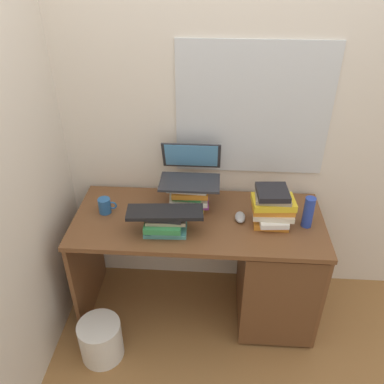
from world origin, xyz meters
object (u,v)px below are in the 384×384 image
(laptop, at_px, (190,171))
(wastebasket, at_px, (101,340))
(book_stack_keyboard_riser, at_px, (165,223))
(keyboard, at_px, (165,212))
(desk, at_px, (258,267))
(mug, at_px, (105,206))
(book_stack_tall, at_px, (189,196))
(book_stack_side, at_px, (273,207))
(water_bottle, at_px, (308,212))
(computer_mouse, at_px, (240,217))

(laptop, relative_size, wastebasket, 1.36)
(book_stack_keyboard_riser, distance_m, keyboard, 0.08)
(desk, relative_size, book_stack_keyboard_riser, 6.10)
(laptop, xyz_separation_m, mug, (-0.50, -0.14, -0.18))
(wastebasket, bearing_deg, book_stack_tall, 46.00)
(book_stack_tall, height_order, wastebasket, book_stack_tall)
(book_stack_keyboard_riser, relative_size, book_stack_side, 0.97)
(desk, bearing_deg, water_bottle, -0.27)
(laptop, bearing_deg, book_stack_keyboard_riser, -111.69)
(book_stack_tall, height_order, water_bottle, water_bottle)
(computer_mouse, bearing_deg, mug, 178.53)
(book_stack_side, bearing_deg, mug, 177.71)
(book_stack_side, distance_m, laptop, 0.53)
(keyboard, bearing_deg, water_bottle, 3.28)
(keyboard, bearing_deg, book_stack_side, 6.94)
(desk, xyz_separation_m, laptop, (-0.44, 0.19, 0.57))
(laptop, bearing_deg, wastebasket, -130.90)
(desk, relative_size, mug, 13.18)
(book_stack_keyboard_riser, distance_m, wastebasket, 0.83)
(book_stack_keyboard_riser, bearing_deg, water_bottle, 7.85)
(desk, relative_size, computer_mouse, 14.22)
(laptop, bearing_deg, water_bottle, -15.61)
(water_bottle, bearing_deg, wastebasket, -161.93)
(desk, relative_size, laptop, 4.17)
(wastebasket, bearing_deg, computer_mouse, 27.40)
(desk, height_order, book_stack_tall, book_stack_tall)
(book_stack_keyboard_riser, height_order, water_bottle, water_bottle)
(book_stack_side, bearing_deg, laptop, 159.68)
(book_stack_side, bearing_deg, desk, -165.60)
(mug, bearing_deg, water_bottle, -2.50)
(book_stack_tall, height_order, book_stack_side, book_stack_side)
(book_stack_side, xyz_separation_m, keyboard, (-0.60, -0.12, 0.02))
(book_stack_tall, xyz_separation_m, computer_mouse, (0.31, -0.10, -0.07))
(wastebasket, bearing_deg, book_stack_side, 22.07)
(laptop, distance_m, computer_mouse, 0.40)
(desk, relative_size, keyboard, 3.52)
(desk, bearing_deg, laptop, 156.61)
(laptop, relative_size, computer_mouse, 3.41)
(laptop, bearing_deg, mug, -164.57)
(book_stack_keyboard_riser, distance_m, water_bottle, 0.81)
(book_stack_tall, bearing_deg, book_stack_side, -13.36)
(book_stack_side, relative_size, wastebasket, 0.96)
(book_stack_keyboard_riser, xyz_separation_m, wastebasket, (-0.38, -0.27, -0.69))
(wastebasket, bearing_deg, water_bottle, 18.07)
(book_stack_tall, distance_m, laptop, 0.15)
(keyboard, height_order, water_bottle, water_bottle)
(laptop, distance_m, water_bottle, 0.72)
(computer_mouse, bearing_deg, wastebasket, -152.60)
(mug, relative_size, wastebasket, 0.43)
(mug, height_order, water_bottle, water_bottle)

